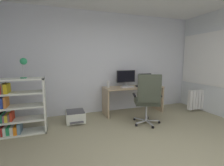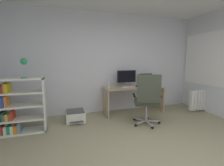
# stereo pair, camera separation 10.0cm
# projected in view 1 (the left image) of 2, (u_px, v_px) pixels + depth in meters

# --- Properties ---
(ground_plane) EXTENTS (5.19, 5.13, 0.02)m
(ground_plane) POSITION_uv_depth(u_px,v_px,m) (163.00, 166.00, 2.23)
(ground_plane) COLOR gray
(ground_plane) RESTS_ON ground
(wall_back) EXTENTS (5.19, 0.10, 2.69)m
(wall_back) POSITION_uv_depth(u_px,v_px,m) (107.00, 63.00, 4.49)
(wall_back) COLOR silver
(wall_back) RESTS_ON ground
(window_pane) EXTENTS (0.01, 1.51, 1.33)m
(window_pane) POSITION_uv_depth(u_px,v_px,m) (206.00, 59.00, 4.47)
(window_pane) COLOR white
(window_frame) EXTENTS (0.02, 1.59, 1.41)m
(window_frame) POSITION_uv_depth(u_px,v_px,m) (205.00, 59.00, 4.47)
(window_frame) COLOR white
(desk) EXTENTS (1.61, 0.56, 0.72)m
(desk) POSITION_uv_depth(u_px,v_px,m) (133.00, 93.00, 4.41)
(desk) COLOR tan
(desk) RESTS_ON ground
(monitor_main) EXTENTS (0.54, 0.18, 0.43)m
(monitor_main) POSITION_uv_depth(u_px,v_px,m) (126.00, 77.00, 4.43)
(monitor_main) COLOR #B2B5B7
(monitor_main) RESTS_ON desk
(monitor_secondary) EXTENTS (0.39, 0.18, 0.33)m
(monitor_secondary) POSITION_uv_depth(u_px,v_px,m) (145.00, 78.00, 4.63)
(monitor_secondary) COLOR #B2B5B7
(monitor_secondary) RESTS_ON desk
(keyboard) EXTENTS (0.34, 0.13, 0.02)m
(keyboard) POSITION_uv_depth(u_px,v_px,m) (127.00, 87.00, 4.27)
(keyboard) COLOR silver
(keyboard) RESTS_ON desk
(computer_mouse) EXTENTS (0.08, 0.11, 0.03)m
(computer_mouse) POSITION_uv_depth(u_px,v_px,m) (137.00, 86.00, 4.38)
(computer_mouse) COLOR black
(computer_mouse) RESTS_ON desk
(desktop_speaker) EXTENTS (0.07, 0.07, 0.17)m
(desktop_speaker) POSITION_uv_depth(u_px,v_px,m) (108.00, 84.00, 4.24)
(desktop_speaker) COLOR silver
(desktop_speaker) RESTS_ON desk
(office_chair) EXTENTS (0.67, 0.65, 1.15)m
(office_chair) POSITION_uv_depth(u_px,v_px,m) (148.00, 97.00, 3.52)
(office_chair) COLOR #B7BABC
(office_chair) RESTS_ON ground
(bookshelf) EXTENTS (0.87, 0.35, 1.09)m
(bookshelf) POSITION_uv_depth(u_px,v_px,m) (16.00, 109.00, 3.12)
(bookshelf) COLOR white
(bookshelf) RESTS_ON ground
(desk_lamp) EXTENTS (0.14, 0.13, 0.38)m
(desk_lamp) POSITION_uv_depth(u_px,v_px,m) (23.00, 63.00, 3.05)
(desk_lamp) COLOR #2A995D
(desk_lamp) RESTS_ON bookshelf
(printer) EXTENTS (0.43, 0.51, 0.26)m
(printer) POSITION_uv_depth(u_px,v_px,m) (75.00, 116.00, 3.80)
(printer) COLOR silver
(printer) RESTS_ON ground
(radiator) EXTENTS (0.79, 0.10, 0.55)m
(radiator) POSITION_uv_depth(u_px,v_px,m) (200.00, 99.00, 4.60)
(radiator) COLOR white
(radiator) RESTS_ON ground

